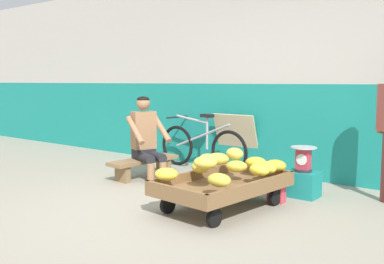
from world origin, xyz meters
The scene contains 11 objects.
ground_plane centered at (0.00, 0.00, 0.00)m, with size 80.00×80.00×0.00m, color gray.
back_wall centered at (0.00, 2.61, 1.51)m, with size 16.00×0.30×3.01m.
banana_cart centered at (0.59, 0.58, 0.24)m, with size 0.98×1.52×0.36m.
banana_pile centered at (0.63, 0.64, 0.47)m, with size 0.93×1.38×0.26m.
low_bench centered at (-1.17, 1.19, 0.20)m, with size 0.37×1.12×0.27m.
vendor_seated centered at (-1.08, 1.16, 0.57)m, with size 0.73×0.61×1.14m.
plastic_crate centered at (1.04, 1.58, 0.15)m, with size 0.36×0.28×0.30m.
weighing_scale centered at (1.04, 1.58, 0.45)m, with size 0.30×0.30×0.29m.
bicycle_near_left centered at (-0.89, 2.18, 0.35)m, with size 1.66×0.48×0.86m.
sign_board centered at (-0.42, 2.45, 0.43)m, with size 0.70×0.30×0.86m.
shopping_bag centered at (0.91, 1.18, 0.12)m, with size 0.18×0.12×0.24m, color #D13D4C.
Camera 1 is at (3.17, -3.24, 1.35)m, focal length 41.76 mm.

